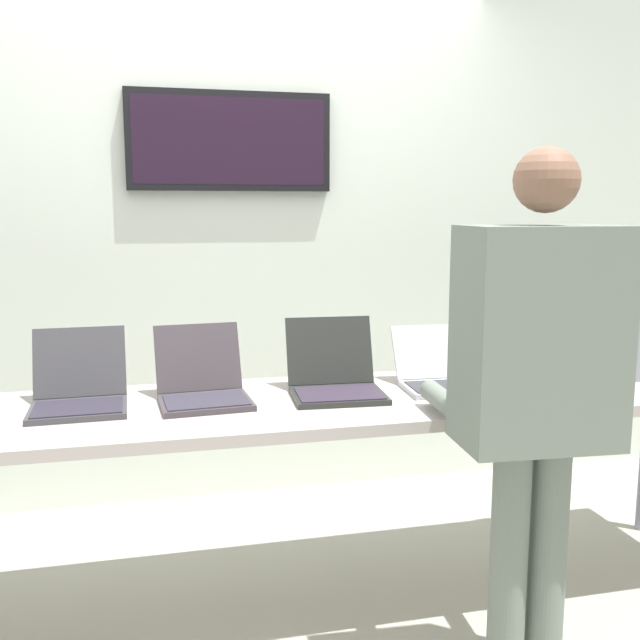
# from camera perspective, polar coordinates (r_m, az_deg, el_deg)

# --- Properties ---
(ground) EXTENTS (8.00, 8.00, 0.04)m
(ground) POSITION_cam_1_polar(r_m,az_deg,el_deg) (2.85, -3.25, -22.24)
(ground) COLOR #A3A194
(back_wall) EXTENTS (8.00, 0.11, 2.77)m
(back_wall) POSITION_cam_1_polar(r_m,az_deg,el_deg) (3.55, -6.71, 7.95)
(back_wall) COLOR silver
(back_wall) RESTS_ON ground
(workbench) EXTENTS (3.65, 0.70, 0.78)m
(workbench) POSITION_cam_1_polar(r_m,az_deg,el_deg) (2.54, -3.40, -7.50)
(workbench) COLOR #AFA49E
(workbench) RESTS_ON ground
(laptop_station_2) EXTENTS (0.32, 0.36, 0.25)m
(laptop_station_2) POSITION_cam_1_polar(r_m,az_deg,el_deg) (2.56, -18.74, -5.38)
(laptop_station_2) COLOR #3B3A3E
(laptop_station_2) RESTS_ON workbench
(laptop_station_3) EXTENTS (0.33, 0.37, 0.25)m
(laptop_station_3) POSITION_cam_1_polar(r_m,az_deg,el_deg) (2.54, -9.38, -5.13)
(laptop_station_3) COLOR #3C363B
(laptop_station_3) RESTS_ON workbench
(laptop_station_4) EXTENTS (0.35, 0.37, 0.26)m
(laptop_station_4) POSITION_cam_1_polar(r_m,az_deg,el_deg) (2.61, 1.20, -4.63)
(laptop_station_4) COLOR #262826
(laptop_station_4) RESTS_ON workbench
(laptop_station_5) EXTENTS (0.32, 0.35, 0.21)m
(laptop_station_5) POSITION_cam_1_polar(r_m,az_deg,el_deg) (2.74, 9.57, -4.26)
(laptop_station_5) COLOR #AEB6BA
(laptop_station_5) RESTS_ON workbench
(laptop_station_6) EXTENTS (0.40, 0.34, 0.25)m
(laptop_station_6) POSITION_cam_1_polar(r_m,az_deg,el_deg) (2.94, 17.74, -3.55)
(laptop_station_6) COLOR black
(laptop_station_6) RESTS_ON workbench
(person) EXTENTS (0.46, 0.61, 1.62)m
(person) POSITION_cam_1_polar(r_m,az_deg,el_deg) (2.12, 16.87, -4.39)
(person) COLOR slate
(person) RESTS_ON ground
(paper_sheet) EXTENTS (0.29, 0.34, 0.00)m
(paper_sheet) POSITION_cam_1_polar(r_m,az_deg,el_deg) (2.71, 17.85, -5.85)
(paper_sheet) COLOR white
(paper_sheet) RESTS_ON workbench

